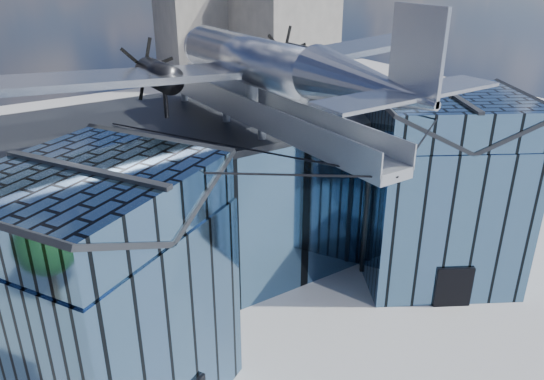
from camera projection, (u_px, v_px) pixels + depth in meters
ground_plane at (291, 315)px, 30.77m from camera, size 120.00×120.00×0.00m
museum at (238, 194)px, 32.95m from camera, size 32.88×24.50×17.60m
bg_towers at (68, 35)px, 65.93m from camera, size 77.00×24.50×26.00m
tree_plaza_e at (544, 141)px, 47.56m from camera, size 4.67×4.67×5.62m
tree_side_e at (411, 143)px, 46.24m from camera, size 4.51×4.51×6.00m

